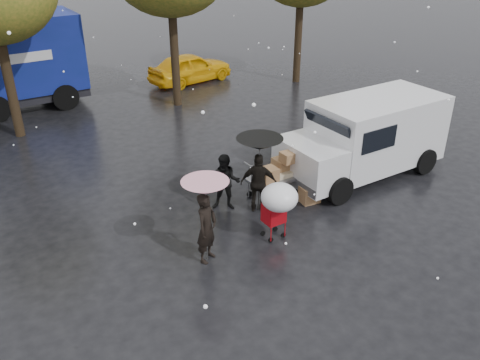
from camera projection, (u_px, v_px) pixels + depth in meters
ground at (273, 244)px, 11.66m from camera, size 90.00×90.00×0.00m
person_pink at (207, 228)px, 10.79m from camera, size 0.71×0.64×1.62m
person_middle at (226, 183)px, 12.77m from camera, size 0.92×0.88×1.49m
person_black at (259, 183)px, 12.67m from camera, size 0.96×0.86×1.57m
umbrella_pink at (205, 188)px, 10.35m from camera, size 1.00×1.00×1.93m
umbrella_black at (260, 144)px, 12.17m from camera, size 1.14×1.14×2.00m
vendor_cart at (278, 171)px, 13.40m from camera, size 1.52×0.80×1.27m
shopping_cart at (278, 200)px, 11.34m from camera, size 0.84×0.84×1.46m
white_van at (367, 136)px, 14.40m from camera, size 4.91×2.18×2.20m
box_ground_near at (310, 194)px, 13.31m from camera, size 0.53×0.45×0.44m
box_ground_far at (294, 176)px, 14.32m from camera, size 0.55×0.45×0.39m
yellow_taxi at (190, 68)px, 22.77m from camera, size 4.04×2.09×1.32m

